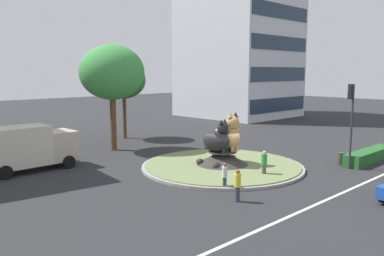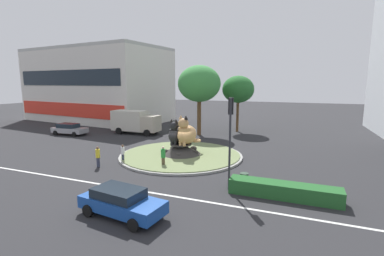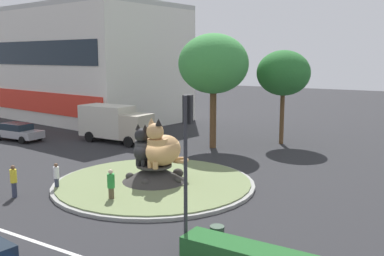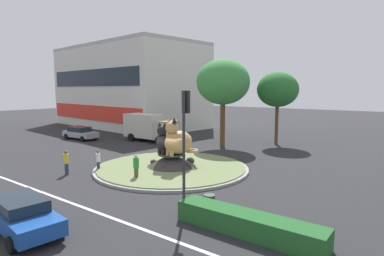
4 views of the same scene
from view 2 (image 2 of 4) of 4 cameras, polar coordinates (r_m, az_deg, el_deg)
The scene contains 17 objects.
ground_plane at distance 26.24m, azimuth -2.28°, elevation -5.84°, with size 160.00×160.00×0.00m, color #28282B.
lane_centreline at distance 19.03m, azimuth -13.21°, elevation -12.05°, with size 112.00×0.20×0.01m, color silver.
roundabout_island at distance 26.16m, azimuth -2.28°, elevation -5.18°, with size 11.48×11.48×1.22m.
cat_statue_black at distance 25.98m, azimuth -3.43°, elevation -1.30°, with size 1.60×2.43×2.35m.
cat_statue_calico at distance 25.53m, azimuth -1.15°, elevation -1.13°, with size 1.96×2.74×2.76m.
traffic_light_mast at distance 17.55m, azimuth 7.89°, elevation 0.15°, with size 0.35×0.46×5.94m.
shophouse_block at distance 54.15m, azimuth -18.87°, elevation 8.35°, with size 26.74×16.03×12.83m.
clipped_hedge_strip at distance 17.92m, azimuth 18.34°, elevation -12.13°, with size 6.50×1.20×0.90m, color #235B28.
broadleaf_tree_behind_island at distance 39.30m, azimuth 9.49°, elevation 7.83°, with size 4.40×4.40×7.82m.
second_tree_near_tower at distance 36.15m, azimuth 1.50°, elevation 9.06°, with size 5.53×5.53×9.08m.
pedestrian_green_shirt at distance 22.84m, azimuth -5.96°, elevation -5.79°, with size 0.37×0.37×1.75m.
pedestrian_white_shirt at distance 24.78m, azimuth -14.07°, elevation -5.01°, with size 0.31×0.31×1.58m.
pedestrian_yellow_shirt at distance 24.00m, azimuth -18.81°, elevation -5.52°, with size 0.34×0.34×1.73m.
sedan_on_far_lane at distance 40.17m, azimuth -23.96°, elevation -0.17°, with size 4.75×2.18×1.51m.
hatchback_near_shophouse at distance 15.26m, azimuth -14.35°, elevation -14.45°, with size 4.79×2.48×1.47m.
delivery_box_truck at distance 38.25m, azimuth -11.65°, elevation 1.35°, with size 6.56×2.77×3.12m.
litter_bin at distance 19.14m, azimuth 10.67°, elevation -10.41°, with size 0.56×0.56×0.90m.
Camera 2 is at (10.33, -23.13, 6.86)m, focal length 25.90 mm.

